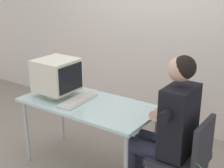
% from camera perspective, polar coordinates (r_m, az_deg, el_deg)
% --- Properties ---
extents(ground_plane, '(12.00, 12.00, 0.00)m').
position_cam_1_polar(ground_plane, '(3.51, -3.96, -14.31)').
color(ground_plane, gray).
extents(wall_back, '(8.00, 0.10, 3.00)m').
position_cam_1_polar(wall_back, '(4.01, 11.92, 12.52)').
color(wall_back, beige).
rests_on(wall_back, ground_plane).
extents(desk, '(1.36, 0.66, 0.73)m').
position_cam_1_polar(desk, '(3.20, -4.24, -4.29)').
color(desk, '#B7B7BC').
rests_on(desk, ground_plane).
extents(crt_monitor, '(0.38, 0.39, 0.38)m').
position_cam_1_polar(crt_monitor, '(3.33, -9.68, 1.48)').
color(crt_monitor, beige).
rests_on(crt_monitor, desk).
extents(keyboard, '(0.19, 0.48, 0.03)m').
position_cam_1_polar(keyboard, '(3.20, -6.01, -2.85)').
color(keyboard, silver).
rests_on(keyboard, desk).
extents(office_chair, '(0.44, 0.44, 0.82)m').
position_cam_1_polar(office_chair, '(2.85, 12.84, -12.25)').
color(office_chair, '#4C4C51').
rests_on(office_chair, ground_plane).
extents(person_seated, '(0.70, 0.57, 1.33)m').
position_cam_1_polar(person_seated, '(2.79, 9.79, -6.98)').
color(person_seated, black).
rests_on(person_seated, ground_plane).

